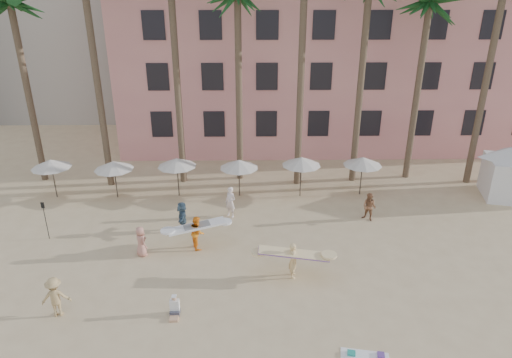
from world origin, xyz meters
The scene contains 8 objects.
ground centered at (0.00, 0.00, 0.00)m, with size 120.00×120.00×0.00m, color #D1B789.
pink_hotel centered at (7.00, 26.00, 8.00)m, with size 35.00×14.00×16.00m, color pink.
umbrella_row centered at (-3.00, 12.50, 2.33)m, with size 22.50×2.70×2.73m.
carrier_yellow centered at (1.71, 3.45, 1.02)m, with size 3.36×1.03×1.82m.
carrier_white centered at (-3.11, 6.14, 0.97)m, with size 3.12×1.63×1.82m.
beachgoers centered at (-3.34, 6.01, 0.88)m, with size 16.34×9.57×1.90m.
paddle centered at (-11.39, 7.16, 1.41)m, with size 0.18×0.04×2.23m.
seated_man centered at (-3.54, 0.78, 0.32)m, with size 0.41×0.71×0.92m.
Camera 1 is at (-0.36, -14.76, 12.98)m, focal length 32.00 mm.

